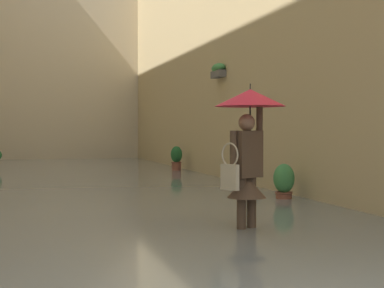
{
  "coord_description": "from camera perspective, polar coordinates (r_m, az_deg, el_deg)",
  "views": [
    {
      "loc": [
        1.89,
        2.44,
        1.4
      ],
      "look_at": [
        -0.34,
        -5.27,
        1.21
      ],
      "focal_mm": 54.86,
      "sensor_mm": 36.0,
      "label": 1
    }
  ],
  "objects": [
    {
      "name": "building_facade_far",
      "position": [
        27.27,
        -12.18,
        10.52
      ],
      "size": [
        9.81,
        1.8,
        11.5
      ],
      "primitive_type": "cube",
      "color": "beige",
      "rests_on": "ground_plane"
    },
    {
      "name": "building_facade_left",
      "position": [
        15.6,
        6.44,
        11.42
      ],
      "size": [
        2.04,
        27.51,
        8.25
      ],
      "color": "tan",
      "rests_on": "ground_plane"
    },
    {
      "name": "potted_plant_near_left",
      "position": [
        18.19,
        -1.52,
        -1.51
      ],
      "size": [
        0.36,
        0.36,
        0.9
      ],
      "color": "brown",
      "rests_on": "ground_plane"
    },
    {
      "name": "flood_water",
      "position": [
        14.38,
        -8.55,
        -3.94
      ],
      "size": [
        7.01,
        29.51,
        0.14
      ],
      "primitive_type": "cube",
      "color": "slate",
      "rests_on": "ground_plane"
    },
    {
      "name": "potted_plant_far_left",
      "position": [
        10.88,
        8.93,
        -3.77
      ],
      "size": [
        0.39,
        0.39,
        0.78
      ],
      "color": "brown",
      "rests_on": "ground_plane"
    },
    {
      "name": "ground_plane",
      "position": [
        14.39,
        -8.55,
        -4.23
      ],
      "size": [
        60.0,
        60.0,
        0.0
      ],
      "primitive_type": "plane",
      "color": "gray"
    },
    {
      "name": "person_wading",
      "position": [
        7.5,
        5.48,
        0.92
      ],
      "size": [
        0.91,
        0.91,
        1.99
      ],
      "color": "black",
      "rests_on": "ground_plane"
    }
  ]
}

